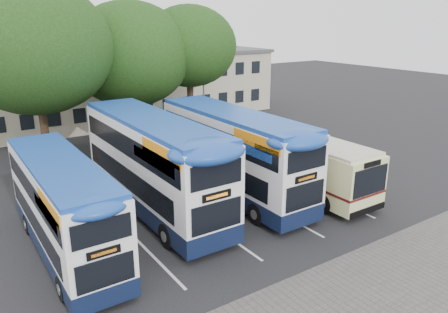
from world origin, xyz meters
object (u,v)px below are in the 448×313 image
object	(u,v)px
lamp_post	(204,69)
tree_left	(34,48)
tree_mid	(130,54)
tree_right	(189,46)
bus_dd_right	(233,150)
bus_dd_left	(63,204)
bus_single	(293,157)
bus_dd_mid	(153,160)

from	to	relation	value
lamp_post	tree_left	bearing A→B (deg)	-165.45
tree_mid	tree_right	size ratio (longest dim) A/B	1.02
bus_dd_right	bus_dd_left	bearing A→B (deg)	-171.53
tree_left	tree_mid	world-z (taller)	tree_left
tree_mid	bus_dd_left	xyz separation A→B (m)	(-8.67, -13.50, -4.57)
tree_right	tree_mid	bearing A→B (deg)	173.41
tree_left	tree_right	size ratio (longest dim) A/B	1.12
tree_mid	tree_right	bearing A→B (deg)	-6.59
bus_dd_left	bus_single	bearing A→B (deg)	2.05
lamp_post	bus_single	distance (m)	15.67
tree_right	tree_left	bearing A→B (deg)	-174.02
lamp_post	tree_mid	xyz separation A→B (m)	(-7.34, -1.94, 1.69)
bus_single	tree_mid	bearing A→B (deg)	107.66
tree_left	tree_mid	size ratio (longest dim) A/B	1.10
bus_dd_right	tree_mid	bearing A→B (deg)	92.79
tree_left	bus_dd_mid	distance (m)	11.44
bus_dd_mid	bus_dd_right	xyz separation A→B (m)	(4.43, -0.50, -0.09)
bus_dd_left	bus_dd_mid	world-z (taller)	bus_dd_mid
bus_dd_mid	bus_single	world-z (taller)	bus_dd_mid
bus_dd_left	bus_single	world-z (taller)	bus_dd_left
tree_right	bus_dd_left	size ratio (longest dim) A/B	1.07
tree_left	bus_dd_right	distance (m)	13.68
lamp_post	bus_dd_mid	bearing A→B (deg)	-129.49
tree_left	tree_right	world-z (taller)	tree_left
tree_mid	bus_dd_mid	xyz separation A→B (m)	(-3.84, -11.62, -4.15)
tree_right	bus_single	xyz separation A→B (m)	(-0.44, -12.51, -5.43)
lamp_post	bus_dd_left	distance (m)	22.42
bus_dd_left	bus_dd_mid	bearing A→B (deg)	21.25
tree_right	bus_single	distance (m)	13.64
bus_dd_mid	tree_mid	bearing A→B (deg)	71.72
bus_dd_left	bus_dd_right	size ratio (longest dim) A/B	0.87
bus_dd_mid	tree_right	bearing A→B (deg)	52.77
tree_left	tree_mid	bearing A→B (deg)	14.28
bus_dd_right	bus_single	distance (m)	3.76
tree_left	tree_right	bearing A→B (deg)	5.98
tree_left	bus_dd_mid	bearing A→B (deg)	-73.60
tree_right	bus_dd_right	world-z (taller)	tree_right
tree_mid	bus_dd_left	size ratio (longest dim) A/B	1.10
bus_dd_right	bus_single	world-z (taller)	bus_dd_right
tree_right	bus_single	bearing A→B (deg)	-92.00
lamp_post	bus_dd_left	world-z (taller)	lamp_post
tree_left	bus_dd_right	xyz separation A→B (m)	(7.34, -10.40, -5.01)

